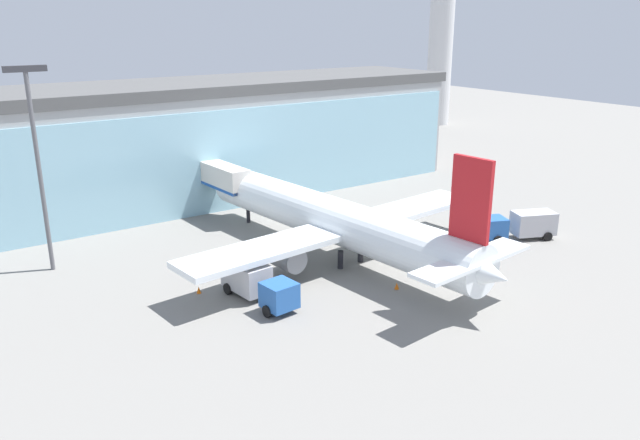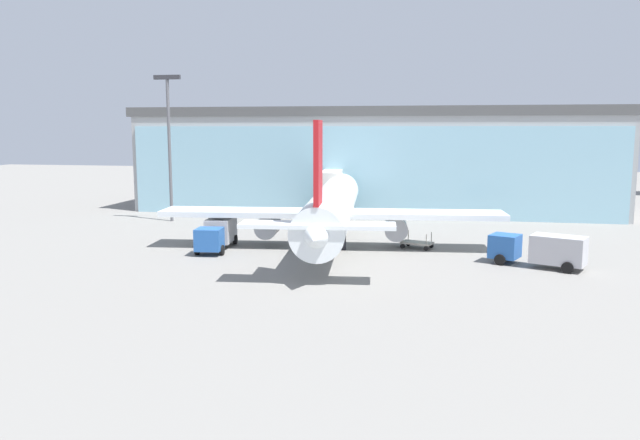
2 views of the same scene
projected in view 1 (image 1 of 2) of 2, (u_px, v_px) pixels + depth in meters
The scene contains 11 objects.
ground at pixel (407, 288), 49.63m from camera, with size 240.00×240.00×0.00m, color gray.
terminal_building at pixel (213, 138), 74.81m from camera, with size 63.08×15.32×13.61m.
jet_bridge at pixel (214, 174), 66.94m from camera, with size 2.91×11.64×5.93m.
control_tower at pixel (443, 11), 121.13m from camera, with size 8.26×8.26×38.07m.
apron_light_mast at pixel (37, 152), 50.25m from camera, with size 3.20×0.40×17.01m.
airplane at pixel (335, 221), 54.71m from camera, with size 31.69×35.86×11.52m.
catering_truck at pixel (257, 282), 47.09m from camera, with size 3.12×7.49×2.65m.
fuel_truck at pixel (520, 225), 60.33m from camera, with size 7.58×4.88×2.65m.
baggage_cart at pixel (402, 236), 59.98m from camera, with size 3.15×2.37×1.50m.
safety_cone_nose at pixel (397, 286), 49.40m from camera, with size 0.36×0.36×0.55m, color orange.
safety_cone_wingtip at pixel (199, 290), 48.64m from camera, with size 0.36×0.36×0.55m, color orange.
Camera 1 is at (-31.66, -33.52, 20.39)m, focal length 35.00 mm.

